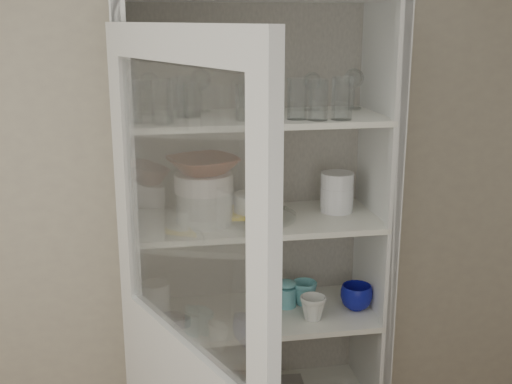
# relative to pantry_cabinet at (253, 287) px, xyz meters

# --- Properties ---
(wall_back) EXTENTS (3.60, 0.02, 2.60)m
(wall_back) POSITION_rel_pantry_cabinet_xyz_m (-0.20, 0.16, 0.36)
(wall_back) COLOR beige
(wall_back) RESTS_ON ground
(pantry_cabinet) EXTENTS (1.00, 0.45, 2.10)m
(pantry_cabinet) POSITION_rel_pantry_cabinet_xyz_m (0.00, 0.00, 0.00)
(pantry_cabinet) COLOR silver
(pantry_cabinet) RESTS_ON floor
(tumbler_0) EXTENTS (0.08, 0.08, 0.15)m
(tumbler_0) POSITION_rel_pantry_cabinet_xyz_m (-0.41, -0.17, 0.79)
(tumbler_0) COLOR silver
(tumbler_0) RESTS_ON shelf_glass
(tumbler_1) EXTENTS (0.09, 0.09, 0.15)m
(tumbler_1) POSITION_rel_pantry_cabinet_xyz_m (-0.35, -0.21, 0.80)
(tumbler_1) COLOR silver
(tumbler_1) RESTS_ON shelf_glass
(tumbler_2) EXTENTS (0.08, 0.08, 0.13)m
(tumbler_2) POSITION_rel_pantry_cabinet_xyz_m (-0.06, -0.18, 0.78)
(tumbler_2) COLOR silver
(tumbler_2) RESTS_ON shelf_glass
(tumbler_3) EXTENTS (0.09, 0.09, 0.15)m
(tumbler_3) POSITION_rel_pantry_cabinet_xyz_m (0.13, -0.18, 0.79)
(tumbler_3) COLOR silver
(tumbler_3) RESTS_ON shelf_glass
(tumbler_4) EXTENTS (0.08, 0.08, 0.15)m
(tumbler_4) POSITION_rel_pantry_cabinet_xyz_m (-0.03, -0.20, 0.80)
(tumbler_4) COLOR silver
(tumbler_4) RESTS_ON shelf_glass
(tumbler_5) EXTENTS (0.09, 0.09, 0.14)m
(tumbler_5) POSITION_rel_pantry_cabinet_xyz_m (0.20, -0.22, 0.79)
(tumbler_5) COLOR silver
(tumbler_5) RESTS_ON shelf_glass
(tumbler_6) EXTENTS (0.10, 0.10, 0.15)m
(tumbler_6) POSITION_rel_pantry_cabinet_xyz_m (0.28, -0.22, 0.80)
(tumbler_6) COLOR silver
(tumbler_6) RESTS_ON shelf_glass
(tumbler_7) EXTENTS (0.07, 0.07, 0.14)m
(tumbler_7) POSITION_rel_pantry_cabinet_xyz_m (-0.29, -0.07, 0.79)
(tumbler_7) COLOR silver
(tumbler_7) RESTS_ON shelf_glass
(tumbler_8) EXTENTS (0.08, 0.08, 0.15)m
(tumbler_8) POSITION_rel_pantry_cabinet_xyz_m (-0.26, -0.05, 0.79)
(tumbler_8) COLOR silver
(tumbler_8) RESTS_ON shelf_glass
(tumbler_9) EXTENTS (0.07, 0.07, 0.13)m
(tumbler_9) POSITION_rel_pantry_cabinet_xyz_m (-0.24, -0.09, 0.78)
(tumbler_9) COLOR silver
(tumbler_9) RESTS_ON shelf_glass
(tumbler_10) EXTENTS (0.09, 0.09, 0.14)m
(tumbler_10) POSITION_rel_pantry_cabinet_xyz_m (0.03, -0.09, 0.79)
(tumbler_10) COLOR silver
(tumbler_10) RESTS_ON shelf_glass
(tumbler_11) EXTENTS (0.08, 0.08, 0.16)m
(tumbler_11) POSITION_rel_pantry_cabinet_xyz_m (0.01, -0.08, 0.80)
(tumbler_11) COLOR silver
(tumbler_11) RESTS_ON shelf_glass
(goblet_0) EXTENTS (0.08, 0.08, 0.17)m
(goblet_0) POSITION_rel_pantry_cabinet_xyz_m (-0.39, 0.02, 0.81)
(goblet_0) COLOR silver
(goblet_0) RESTS_ON shelf_glass
(goblet_1) EXTENTS (0.08, 0.08, 0.18)m
(goblet_1) POSITION_rel_pantry_cabinet_xyz_m (-0.19, 0.04, 0.81)
(goblet_1) COLOR silver
(goblet_1) RESTS_ON shelf_glass
(goblet_2) EXTENTS (0.07, 0.07, 0.16)m
(goblet_2) POSITION_rel_pantry_cabinet_xyz_m (0.24, 0.03, 0.80)
(goblet_2) COLOR silver
(goblet_2) RESTS_ON shelf_glass
(goblet_3) EXTENTS (0.08, 0.08, 0.17)m
(goblet_3) POSITION_rel_pantry_cabinet_xyz_m (0.41, 0.04, 0.81)
(goblet_3) COLOR silver
(goblet_3) RESTS_ON shelf_glass
(plate_stack_front) EXTENTS (0.21, 0.21, 0.13)m
(plate_stack_front) POSITION_rel_pantry_cabinet_xyz_m (-0.20, -0.10, 0.38)
(plate_stack_front) COLOR silver
(plate_stack_front) RESTS_ON shelf_plates
(plate_stack_back) EXTENTS (0.21, 0.21, 0.08)m
(plate_stack_back) POSITION_rel_pantry_cabinet_xyz_m (-0.18, 0.07, 0.36)
(plate_stack_back) COLOR silver
(plate_stack_back) RESTS_ON shelf_plates
(cream_bowl) EXTENTS (0.23, 0.23, 0.07)m
(cream_bowl) POSITION_rel_pantry_cabinet_xyz_m (-0.20, -0.10, 0.48)
(cream_bowl) COLOR white
(cream_bowl) RESTS_ON plate_stack_front
(terracotta_bowl) EXTENTS (0.32, 0.32, 0.06)m
(terracotta_bowl) POSITION_rel_pantry_cabinet_xyz_m (-0.20, -0.10, 0.55)
(terracotta_bowl) COLOR maroon
(terracotta_bowl) RESTS_ON cream_bowl
(glass_platter) EXTENTS (0.34, 0.34, 0.02)m
(glass_platter) POSITION_rel_pantry_cabinet_xyz_m (-0.01, -0.07, 0.33)
(glass_platter) COLOR silver
(glass_platter) RESTS_ON shelf_plates
(yellow_trivet) EXTENTS (0.20, 0.20, 0.01)m
(yellow_trivet) POSITION_rel_pantry_cabinet_xyz_m (-0.01, -0.07, 0.35)
(yellow_trivet) COLOR gold
(yellow_trivet) RESTS_ON glass_platter
(white_ramekin) EXTENTS (0.19, 0.19, 0.07)m
(white_ramekin) POSITION_rel_pantry_cabinet_xyz_m (-0.01, -0.07, 0.39)
(white_ramekin) COLOR silver
(white_ramekin) RESTS_ON yellow_trivet
(grey_bowl_stack) EXTENTS (0.13, 0.13, 0.16)m
(grey_bowl_stack) POSITION_rel_pantry_cabinet_xyz_m (0.33, -0.04, 0.40)
(grey_bowl_stack) COLOR silver
(grey_bowl_stack) RESTS_ON shelf_plates
(mug_blue) EXTENTS (0.14, 0.14, 0.10)m
(mug_blue) POSITION_rel_pantry_cabinet_xyz_m (0.41, -0.11, -0.03)
(mug_blue) COLOR navy
(mug_blue) RESTS_ON shelf_mugs
(mug_teal) EXTENTS (0.14, 0.14, 0.10)m
(mug_teal) POSITION_rel_pantry_cabinet_xyz_m (0.21, -0.03, -0.03)
(mug_teal) COLOR teal
(mug_teal) RESTS_ON shelf_mugs
(mug_white) EXTENTS (0.11, 0.11, 0.10)m
(mug_white) POSITION_rel_pantry_cabinet_xyz_m (0.21, -0.17, -0.03)
(mug_white) COLOR silver
(mug_white) RESTS_ON shelf_mugs
(teal_jar) EXTENTS (0.08, 0.08, 0.10)m
(teal_jar) POSITION_rel_pantry_cabinet_xyz_m (0.13, -0.03, -0.03)
(teal_jar) COLOR teal
(teal_jar) RESTS_ON shelf_mugs
(measuring_cups) EXTENTS (0.10, 0.10, 0.04)m
(measuring_cups) POSITION_rel_pantry_cabinet_xyz_m (-0.34, -0.13, -0.06)
(measuring_cups) COLOR #ABAABD
(measuring_cups) RESTS_ON shelf_mugs
(white_canister) EXTENTS (0.13, 0.13, 0.13)m
(white_canister) POSITION_rel_pantry_cabinet_xyz_m (-0.40, -0.01, -0.01)
(white_canister) COLOR silver
(white_canister) RESTS_ON shelf_mugs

